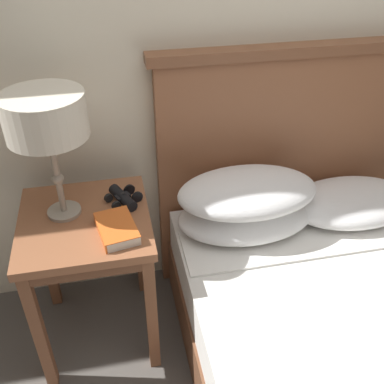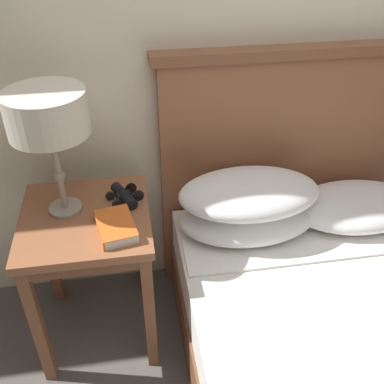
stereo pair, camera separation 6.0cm
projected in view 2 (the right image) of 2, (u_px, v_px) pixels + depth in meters
wall_back at (243, 15)px, 1.77m from camera, size 8.00×0.06×2.60m
nightstand at (88, 235)px, 1.80m from camera, size 0.50×0.52×0.66m
bed at (345, 355)px, 1.67m from camera, size 1.25×1.90×1.19m
table_lamp at (47, 116)px, 1.55m from camera, size 0.29×0.29×0.49m
book_on_nightstand at (115, 227)px, 1.66m from camera, size 0.16×0.22×0.04m
binoculars_pair at (124, 196)px, 1.82m from camera, size 0.16×0.16×0.05m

